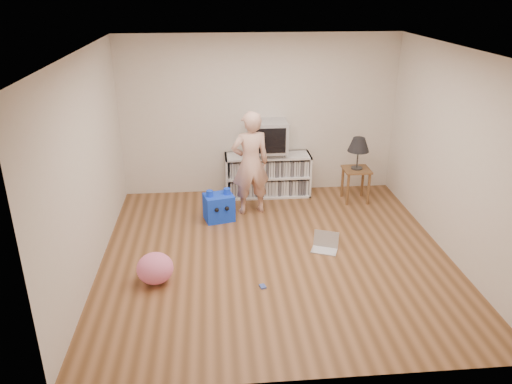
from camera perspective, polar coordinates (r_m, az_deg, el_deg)
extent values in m
plane|color=brown|center=(6.61, 2.23, -7.16)|extent=(4.50, 4.50, 0.00)
cube|color=silver|center=(8.21, 0.38, 8.71)|extent=(4.50, 0.02, 2.60)
cube|color=silver|center=(4.04, 6.56, -7.03)|extent=(4.50, 0.02, 2.60)
cube|color=silver|center=(6.20, -18.71, 2.74)|extent=(0.02, 4.50, 2.60)
cube|color=silver|center=(6.73, 21.82, 3.86)|extent=(0.02, 4.50, 2.60)
cube|color=white|center=(5.77, 2.64, 15.82)|extent=(4.50, 4.50, 0.01)
cube|color=white|center=(8.48, 1.18, 2.46)|extent=(1.40, 0.03, 0.70)
cube|color=white|center=(8.24, -3.40, 1.80)|extent=(0.03, 0.45, 0.70)
cube|color=white|center=(8.39, 6.00, 2.10)|extent=(0.03, 0.45, 0.70)
cube|color=white|center=(8.41, 1.32, -0.17)|extent=(1.40, 0.45, 0.03)
cube|color=white|center=(8.29, 1.34, 1.96)|extent=(1.34, 0.45, 0.03)
cube|color=white|center=(8.18, 1.36, 4.15)|extent=(1.40, 0.45, 0.03)
cube|color=silver|center=(8.29, 1.34, 1.96)|extent=(1.26, 0.36, 0.64)
cube|color=gray|center=(8.16, 1.37, 4.48)|extent=(0.45, 0.35, 0.07)
cube|color=#ABABB0|center=(8.07, 1.38, 6.40)|extent=(0.60, 0.52, 0.50)
cube|color=black|center=(7.82, 1.60, 5.86)|extent=(0.50, 0.01, 0.40)
cylinder|color=brown|center=(8.06, 10.44, 0.24)|extent=(0.04, 0.04, 0.52)
cylinder|color=brown|center=(8.15, 12.74, 0.32)|extent=(0.04, 0.04, 0.52)
cylinder|color=brown|center=(8.36, 9.85, 1.13)|extent=(0.04, 0.04, 0.52)
cylinder|color=brown|center=(8.45, 12.08, 1.20)|extent=(0.04, 0.04, 0.52)
cube|color=brown|center=(8.15, 11.42, 2.53)|extent=(0.42, 0.42, 0.03)
cylinder|color=#333333|center=(8.15, 11.44, 2.71)|extent=(0.18, 0.18, 0.02)
cylinder|color=#333333|center=(8.09, 11.53, 3.85)|extent=(0.02, 0.02, 0.32)
imported|color=beige|center=(7.49, -0.64, 3.30)|extent=(0.64, 0.48, 1.60)
cube|color=silver|center=(6.75, 7.80, -6.63)|extent=(0.39, 0.34, 0.02)
cube|color=silver|center=(6.79, 8.02, -5.33)|extent=(0.33, 0.19, 0.22)
cube|color=black|center=(6.79, 8.02, -5.33)|extent=(0.29, 0.16, 0.18)
cube|color=#4358B3|center=(5.95, 0.77, -10.74)|extent=(0.09, 0.10, 0.02)
cube|color=#0C3AF6|center=(7.48, -4.27, -1.76)|extent=(0.49, 0.42, 0.40)
cylinder|color=#0C3AF6|center=(7.35, -5.32, -0.17)|extent=(0.10, 0.10, 0.09)
cylinder|color=#0C3AF6|center=(7.41, -3.33, 0.10)|extent=(0.10, 0.10, 0.09)
sphere|color=black|center=(7.29, -4.51, -2.05)|extent=(0.07, 0.07, 0.07)
sphere|color=black|center=(7.33, -3.34, -1.89)|extent=(0.07, 0.07, 0.07)
ellipsoid|color=pink|center=(6.08, -11.46, -8.55)|extent=(0.48, 0.48, 0.37)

